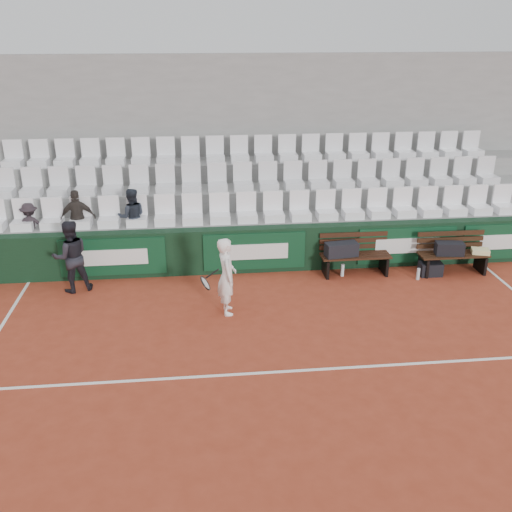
{
  "coord_description": "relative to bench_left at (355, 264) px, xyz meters",
  "views": [
    {
      "loc": [
        -1.37,
        -7.51,
        5.1
      ],
      "look_at": [
        -0.32,
        2.4,
        1.0
      ],
      "focal_mm": 40.0,
      "sensor_mm": 36.0,
      "label": 1
    }
  ],
  "objects": [
    {
      "name": "ground",
      "position": [
        -1.97,
        -3.57,
        -0.23
      ],
      "size": [
        80.0,
        80.0,
        0.0
      ],
      "primitive_type": "plane",
      "color": "#9F3B24",
      "rests_on": "ground"
    },
    {
      "name": "court_baseline",
      "position": [
        -1.97,
        -3.57,
        -0.22
      ],
      "size": [
        18.0,
        0.06,
        0.01
      ],
      "primitive_type": "cube",
      "color": "white",
      "rests_on": "ground"
    },
    {
      "name": "back_barrier",
      "position": [
        -1.9,
        0.42,
        0.28
      ],
      "size": [
        18.0,
        0.34,
        1.0
      ],
      "color": "black",
      "rests_on": "ground"
    },
    {
      "name": "grandstand_tier_front",
      "position": [
        -1.97,
        1.05,
        0.28
      ],
      "size": [
        18.0,
        0.95,
        1.0
      ],
      "primitive_type": "cube",
      "color": "gray",
      "rests_on": "ground"
    },
    {
      "name": "grandstand_tier_mid",
      "position": [
        -1.97,
        2.0,
        0.5
      ],
      "size": [
        18.0,
        0.95,
        1.45
      ],
      "primitive_type": "cube",
      "color": "gray",
      "rests_on": "ground"
    },
    {
      "name": "grandstand_tier_back",
      "position": [
        -1.97,
        2.95,
        0.72
      ],
      "size": [
        18.0,
        0.95,
        1.9
      ],
      "primitive_type": "cube",
      "color": "gray",
      "rests_on": "ground"
    },
    {
      "name": "grandstand_rear_wall",
      "position": [
        -1.97,
        3.58,
        1.98
      ],
      "size": [
        18.0,
        0.3,
        4.4
      ],
      "primitive_type": "cube",
      "color": "gray",
      "rests_on": "ground"
    },
    {
      "name": "seat_row_front",
      "position": [
        -1.97,
        0.88,
        1.09
      ],
      "size": [
        11.9,
        0.44,
        0.63
      ],
      "primitive_type": "cube",
      "color": "white",
      "rests_on": "grandstand_tier_front"
    },
    {
      "name": "seat_row_mid",
      "position": [
        -1.97,
        1.83,
        1.54
      ],
      "size": [
        11.9,
        0.44,
        0.63
      ],
      "primitive_type": "cube",
      "color": "silver",
      "rests_on": "grandstand_tier_mid"
    },
    {
      "name": "seat_row_back",
      "position": [
        -1.97,
        2.78,
        1.99
      ],
      "size": [
        11.9,
        0.44,
        0.63
      ],
      "primitive_type": "cube",
      "color": "silver",
      "rests_on": "grandstand_tier_back"
    },
    {
      "name": "bench_left",
      "position": [
        0.0,
        0.0,
        0.0
      ],
      "size": [
        1.5,
        0.56,
        0.45
      ],
      "primitive_type": "cube",
      "color": "#361B10",
      "rests_on": "ground"
    },
    {
      "name": "bench_right",
      "position": [
        2.13,
        -0.16,
        0.0
      ],
      "size": [
        1.5,
        0.56,
        0.45
      ],
      "primitive_type": "cube",
      "color": "#321B0F",
      "rests_on": "ground"
    },
    {
      "name": "sports_bag_left",
      "position": [
        -0.33,
        -0.02,
        0.37
      ],
      "size": [
        0.73,
        0.39,
        0.3
      ],
      "primitive_type": "cube",
      "rotation": [
        0.0,
        0.0,
        0.14
      ],
      "color": "black",
      "rests_on": "bench_left"
    },
    {
      "name": "sports_bag_right",
      "position": [
        2.01,
        -0.19,
        0.36
      ],
      "size": [
        0.62,
        0.36,
        0.27
      ],
      "primitive_type": "cube",
      "rotation": [
        0.0,
        0.0,
        -0.14
      ],
      "color": "black",
      "rests_on": "bench_right"
    },
    {
      "name": "towel",
      "position": [
        2.71,
        -0.2,
        0.28
      ],
      "size": [
        0.43,
        0.36,
        0.1
      ],
      "primitive_type": "cube",
      "rotation": [
        0.0,
        0.0,
        -0.3
      ],
      "color": "beige",
      "rests_on": "bench_right"
    },
    {
      "name": "sports_bag_ground",
      "position": [
        1.62,
        -0.24,
        -0.08
      ],
      "size": [
        0.49,
        0.3,
        0.29
      ],
      "primitive_type": "cube",
      "rotation": [
        0.0,
        0.0,
        -0.02
      ],
      "color": "black",
      "rests_on": "ground"
    },
    {
      "name": "water_bottle_near",
      "position": [
        -0.29,
        -0.08,
        -0.09
      ],
      "size": [
        0.08,
        0.08,
        0.28
      ],
      "primitive_type": "cylinder",
      "color": "silver",
      "rests_on": "ground"
    },
    {
      "name": "water_bottle_far",
      "position": [
        1.27,
        -0.43,
        -0.1
      ],
      "size": [
        0.07,
        0.07,
        0.26
      ],
      "primitive_type": "cylinder",
      "color": "#B0BEC7",
      "rests_on": "ground"
    },
    {
      "name": "tennis_player",
      "position": [
        -2.87,
        -1.47,
        0.52
      ],
      "size": [
        0.69,
        0.57,
        1.49
      ],
      "color": "white",
      "rests_on": "ground"
    },
    {
      "name": "ball_kid",
      "position": [
        -5.92,
        -0.19,
        0.52
      ],
      "size": [
        0.88,
        0.78,
        1.5
      ],
      "primitive_type": "imported",
      "rotation": [
        0.0,
        0.0,
        3.49
      ],
      "color": "black",
      "rests_on": "ground"
    },
    {
      "name": "spectator_a",
      "position": [
        -6.94,
        0.93,
        1.28
      ],
      "size": [
        0.67,
        0.42,
        1.0
      ],
      "primitive_type": "imported",
      "rotation": [
        0.0,
        0.0,
        3.22
      ],
      "color": "black",
      "rests_on": "grandstand_tier_front"
    },
    {
      "name": "spectator_b",
      "position": [
        -5.93,
        0.93,
        1.4
      ],
      "size": [
        0.76,
        0.38,
        1.26
      ],
      "primitive_type": "imported",
      "rotation": [
        0.0,
        0.0,
        3.24
      ],
      "color": "#2E2925",
      "rests_on": "grandstand_tier_front"
    },
    {
      "name": "spectator_c",
      "position": [
        -4.78,
        0.93,
        1.4
      ],
      "size": [
        0.66,
        0.54,
        1.25
      ],
      "primitive_type": "imported",
      "rotation": [
        0.0,
        0.0,
        3.25
      ],
      "color": "#1E242D",
      "rests_on": "grandstand_tier_front"
    }
  ]
}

